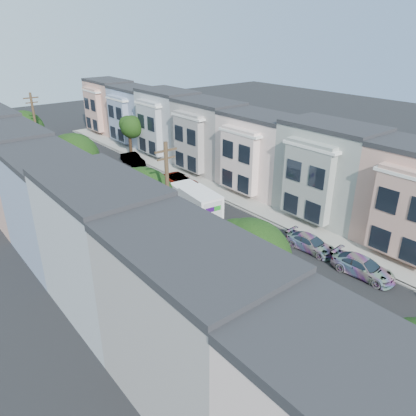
# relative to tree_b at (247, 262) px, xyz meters

# --- Properties ---
(ground) EXTENTS (160.00, 160.00, 0.00)m
(ground) POSITION_rel_tree_b_xyz_m (6.30, 5.45, -5.14)
(ground) COLOR black
(ground) RESTS_ON ground
(road_slab) EXTENTS (12.00, 70.00, 0.02)m
(road_slab) POSITION_rel_tree_b_xyz_m (6.30, 20.45, -5.13)
(road_slab) COLOR black
(road_slab) RESTS_ON ground
(curb_left) EXTENTS (0.30, 70.00, 0.15)m
(curb_left) POSITION_rel_tree_b_xyz_m (0.25, 20.45, -5.07)
(curb_left) COLOR gray
(curb_left) RESTS_ON ground
(curb_right) EXTENTS (0.30, 70.00, 0.15)m
(curb_right) POSITION_rel_tree_b_xyz_m (12.35, 20.45, -5.07)
(curb_right) COLOR gray
(curb_right) RESTS_ON ground
(sidewalk_left) EXTENTS (2.60, 70.00, 0.15)m
(sidewalk_left) POSITION_rel_tree_b_xyz_m (-1.05, 20.45, -5.07)
(sidewalk_left) COLOR gray
(sidewalk_left) RESTS_ON ground
(sidewalk_right) EXTENTS (2.60, 70.00, 0.15)m
(sidewalk_right) POSITION_rel_tree_b_xyz_m (13.65, 20.45, -5.07)
(sidewalk_right) COLOR gray
(sidewalk_right) RESTS_ON ground
(centerline) EXTENTS (0.12, 70.00, 0.01)m
(centerline) POSITION_rel_tree_b_xyz_m (6.30, 20.45, -5.14)
(centerline) COLOR gold
(centerline) RESTS_ON ground
(townhouse_row_left) EXTENTS (5.00, 70.00, 8.50)m
(townhouse_row_left) POSITION_rel_tree_b_xyz_m (-4.85, 20.45, -5.14)
(townhouse_row_left) COLOR beige
(townhouse_row_left) RESTS_ON ground
(townhouse_row_right) EXTENTS (5.00, 70.00, 8.50)m
(townhouse_row_right) POSITION_rel_tree_b_xyz_m (17.45, 20.45, -5.14)
(townhouse_row_right) COLOR beige
(townhouse_row_right) RESTS_ON ground
(tree_b) EXTENTS (4.70, 4.70, 7.52)m
(tree_b) POSITION_rel_tree_b_xyz_m (0.00, 0.00, 0.00)
(tree_b) COLOR black
(tree_b) RESTS_ON ground
(tree_c) EXTENTS (4.70, 4.70, 7.52)m
(tree_c) POSITION_rel_tree_b_xyz_m (-0.00, 10.93, 0.01)
(tree_c) COLOR black
(tree_c) RESTS_ON ground
(tree_d) EXTENTS (4.64, 4.64, 7.63)m
(tree_d) POSITION_rel_tree_b_xyz_m (-0.00, 23.28, 0.14)
(tree_d) COLOR black
(tree_d) RESTS_ON ground
(tree_e) EXTENTS (4.70, 4.70, 7.49)m
(tree_e) POSITION_rel_tree_b_xyz_m (0.00, 38.59, -0.03)
(tree_e) COLOR black
(tree_e) RESTS_ON ground
(tree_far_r) EXTENTS (3.10, 3.10, 5.60)m
(tree_far_r) POSITION_rel_tree_b_xyz_m (13.20, 36.22, -1.14)
(tree_far_r) COLOR black
(tree_far_r) RESTS_ON ground
(utility_pole_near) EXTENTS (1.60, 0.26, 10.00)m
(utility_pole_near) POSITION_rel_tree_b_xyz_m (0.00, 7.45, 0.01)
(utility_pole_near) COLOR #42301E
(utility_pole_near) RESTS_ON ground
(utility_pole_far) EXTENTS (1.60, 0.26, 10.00)m
(utility_pole_far) POSITION_rel_tree_b_xyz_m (0.00, 33.45, 0.01)
(utility_pole_far) COLOR #42301E
(utility_pole_far) RESTS_ON ground
(fedex_truck) EXTENTS (2.38, 6.17, 2.96)m
(fedex_truck) POSITION_rel_tree_b_xyz_m (7.67, 14.57, -3.49)
(fedex_truck) COLOR white
(fedex_truck) RESTS_ON ground
(lead_sedan) EXTENTS (1.82, 3.89, 1.22)m
(lead_sedan) POSITION_rel_tree_b_xyz_m (8.46, 25.81, -4.54)
(lead_sedan) COLOR black
(lead_sedan) RESTS_ON ground
(parked_left_b) EXTENTS (1.61, 3.86, 1.26)m
(parked_left_b) POSITION_rel_tree_b_xyz_m (1.40, -0.87, -4.52)
(parked_left_b) COLOR black
(parked_left_b) RESTS_ON ground
(parked_left_c) EXTENTS (1.50, 4.00, 1.32)m
(parked_left_c) POSITION_rel_tree_b_xyz_m (1.40, 6.27, -4.49)
(parked_left_c) COLOR silver
(parked_left_c) RESTS_ON ground
(parked_left_d) EXTENTS (1.97, 4.50, 1.34)m
(parked_left_d) POSITION_rel_tree_b_xyz_m (1.40, 18.44, -4.48)
(parked_left_d) COLOR #400608
(parked_left_d) RESTS_ON ground
(parked_right_a) EXTENTS (2.21, 4.64, 1.36)m
(parked_right_a) POSITION_rel_tree_b_xyz_m (11.20, -0.73, -4.47)
(parked_right_a) COLOR #484A4A
(parked_right_a) RESTS_ON ground
(parked_right_b) EXTENTS (1.93, 4.18, 1.23)m
(parked_right_b) POSITION_rel_tree_b_xyz_m (11.20, 3.94, -4.53)
(parked_right_b) COLOR silver
(parked_right_b) RESTS_ON ground
(parked_right_c) EXTENTS (2.64, 5.36, 1.46)m
(parked_right_c) POSITION_rel_tree_b_xyz_m (11.20, 21.99, -4.41)
(parked_right_c) COLOR black
(parked_right_c) RESTS_ON ground
(parked_right_d) EXTENTS (1.71, 4.40, 1.45)m
(parked_right_d) POSITION_rel_tree_b_xyz_m (11.20, 32.72, -4.42)
(parked_right_d) COLOR black
(parked_right_d) RESTS_ON ground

